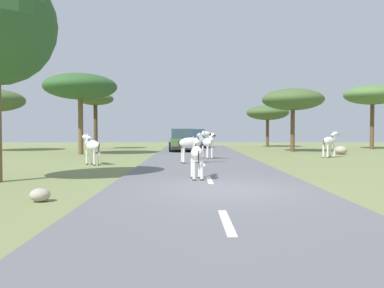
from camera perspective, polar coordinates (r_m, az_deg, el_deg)
ground_plane at (r=11.13m, az=4.65°, el=-6.61°), size 90.00×90.00×0.00m
road at (r=11.11m, az=3.01°, el=-6.50°), size 6.00×64.00×0.05m
lane_markings at (r=10.11m, az=3.35°, el=-7.17°), size 0.16×56.00×0.01m
zebra_0 at (r=22.87m, az=2.30°, el=0.19°), size 0.83×1.53×1.52m
zebra_1 at (r=25.94m, az=18.98°, el=0.33°), size 1.46×1.29×1.63m
zebra_2 at (r=19.67m, az=0.02°, el=0.09°), size 1.68×0.79×1.63m
zebra_3 at (r=13.23m, az=0.66°, el=-1.37°), size 0.48×1.50×1.41m
zebra_4 at (r=19.83m, az=-14.01°, el=-0.27°), size 1.26×1.31×1.53m
car_0 at (r=37.86m, az=0.50°, el=0.71°), size 2.08×4.37×1.74m
car_1 at (r=31.46m, az=-1.45°, el=0.47°), size 2.22×4.44×1.74m
tree_0 at (r=38.95m, az=24.26°, el=6.35°), size 4.89×4.89×5.66m
tree_1 at (r=28.90m, az=-15.57°, el=7.81°), size 5.01×5.01×5.55m
tree_3 at (r=32.32m, az=14.13°, el=6.10°), size 4.75×4.75×4.89m
tree_4 at (r=36.82m, az=-13.56°, el=6.10°), size 3.19×3.19×5.02m
tree_6 at (r=41.21m, az=10.68°, el=4.37°), size 4.25×4.25×4.19m
rock_0 at (r=10.02m, az=-20.77°, el=-6.78°), size 0.47×0.45×0.31m
rock_2 at (r=29.74m, az=20.36°, el=-0.82°), size 0.87×0.96×0.58m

